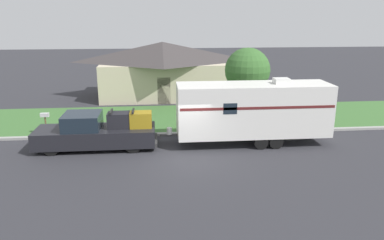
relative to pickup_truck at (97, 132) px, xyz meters
The scene contains 8 objects.
ground_plane 5.07m from the pickup_truck, 22.97° to the right, with size 120.00×120.00×0.00m, color #2D2D33.
curb_strip 5.00m from the pickup_truck, 21.43° to the left, with size 80.00×0.30×0.14m.
lawn_strip 7.18m from the pickup_truck, 49.89° to the left, with size 80.00×7.00×0.03m.
house_across_street 13.20m from the pickup_truck, 73.64° to the left, with size 10.85×6.56×4.58m.
pickup_truck is the anchor object (origin of this frame).
travel_trailer 8.34m from the pickup_truck, ahead, with size 9.08×2.24×3.56m.
mailbox 4.14m from the pickup_truck, 143.10° to the left, with size 0.48×0.20×1.33m.
tree_in_yard 10.18m from the pickup_truck, 25.50° to the left, with size 2.87×2.87×4.80m.
Camera 1 is at (-1.37, -17.04, 6.86)m, focal length 35.00 mm.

